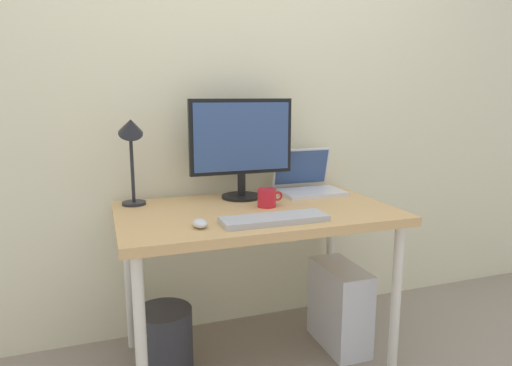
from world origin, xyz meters
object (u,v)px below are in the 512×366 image
laptop (307,182)px  mouse (200,223)px  monitor (241,143)px  desk_lamp (131,140)px  coffee_mug (267,198)px  computer_tower (340,306)px  keyboard (274,219)px  wastebasket (164,340)px  desk (256,224)px

laptop → mouse: laptop is taller
monitor → mouse: (-0.31, -0.44, -0.26)m
desk_lamp → coffee_mug: desk_lamp is taller
desk_lamp → computer_tower: size_ratio=1.03×
desk_lamp → mouse: (0.21, -0.44, -0.29)m
desk_lamp → mouse: size_ratio=4.83×
desk_lamp → coffee_mug: 0.67m
keyboard → mouse: (-0.30, 0.02, 0.01)m
desk_lamp → computer_tower: 1.30m
laptop → coffee_mug: laptop is taller
laptop → computer_tower: laptop is taller
mouse → wastebasket: size_ratio=0.30×
desk_lamp → laptop: bearing=1.1°
wastebasket → desk: bearing=-5.9°
monitor → desk_lamp: size_ratio=1.19×
desk_lamp → desk: bearing=-24.5°
monitor → desk_lamp: 0.52m
desk_lamp → wastebasket: 0.92m
wastebasket → desk_lamp: bearing=114.3°
keyboard → wastebasket: bearing=147.5°
desk → coffee_mug: (0.06, 0.02, 0.11)m
computer_tower → desk_lamp: bearing=164.7°
desk → coffee_mug: size_ratio=10.12×
laptop → computer_tower: size_ratio=0.76×
desk → mouse: size_ratio=13.69×
desk → monitor: 0.42m
keyboard → desk: bearing=89.2°
computer_tower → keyboard: bearing=-155.3°
laptop → wastebasket: 1.06m
monitor → desk_lamp: monitor is taller
wastebasket → mouse: bearing=-63.0°
mouse → computer_tower: size_ratio=0.21×
desk → coffee_mug: 0.13m
keyboard → mouse: bearing=175.7°
computer_tower → laptop: bearing=102.2°
laptop → coffee_mug: (-0.31, -0.23, -0.02)m
desk → keyboard: bearing=-90.8°
computer_tower → wastebasket: computer_tower is taller
mouse → keyboard: bearing=-4.3°
laptop → desk_lamp: bearing=-178.9°
laptop → mouse: size_ratio=3.56×
wastebasket → laptop: bearing=14.5°
coffee_mug → wastebasket: 0.81m
monitor → laptop: size_ratio=1.62×
mouse → wastebasket: (-0.13, 0.25, -0.61)m
coffee_mug → wastebasket: size_ratio=0.41×
keyboard → desk_lamp: bearing=138.0°
computer_tower → wastebasket: (-0.87, 0.07, -0.06)m
coffee_mug → mouse: bearing=-148.2°
coffee_mug → computer_tower: size_ratio=0.29×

